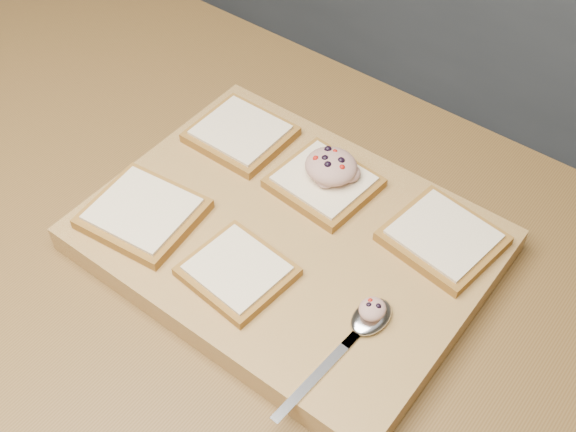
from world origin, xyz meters
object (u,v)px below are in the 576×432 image
(spoon, at_px, (364,325))
(cutting_board, at_px, (288,240))
(bread_far_center, at_px, (324,182))
(tuna_salad_dollop, at_px, (331,166))

(spoon, bearing_deg, cutting_board, 157.90)
(cutting_board, distance_m, spoon, 0.16)
(bread_far_center, bearing_deg, spoon, -42.90)
(bread_far_center, distance_m, tuna_salad_dollop, 0.03)
(bread_far_center, relative_size, tuna_salad_dollop, 1.90)
(tuna_salad_dollop, bearing_deg, cutting_board, -87.24)
(cutting_board, relative_size, tuna_salad_dollop, 6.92)
(bread_far_center, distance_m, spoon, 0.21)
(tuna_salad_dollop, relative_size, spoon, 0.36)
(cutting_board, xyz_separation_m, tuna_salad_dollop, (-0.00, 0.09, 0.05))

